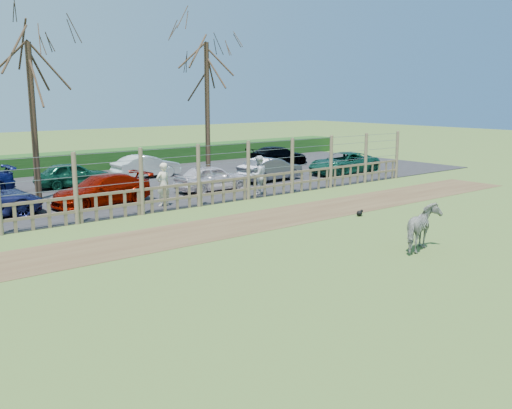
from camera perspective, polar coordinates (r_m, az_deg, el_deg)
ground at (r=15.20m, az=2.98°, el=-5.93°), size 120.00×120.00×0.00m
dirt_strip at (r=18.68m, az=-6.25°, el=-2.75°), size 34.00×2.80×0.01m
asphalt at (r=27.48m, az=-17.56°, el=1.26°), size 44.00×13.00×0.04m
hedge at (r=33.98m, az=-21.94°, el=3.65°), size 46.00×2.00×1.10m
fence at (r=21.49m, az=-11.33°, el=1.09°), size 30.16×0.16×2.50m
tree_mid at (r=25.53m, az=-21.62°, el=11.24°), size 4.80×4.80×6.83m
tree_right at (r=29.94m, az=-4.94°, el=12.52°), size 4.80×4.80×7.35m
zebra at (r=16.92m, az=16.36°, el=-2.29°), size 1.72×1.22×1.33m
visitor_a at (r=22.87m, az=-9.27°, el=2.00°), size 0.68×0.50×1.72m
visitor_b at (r=25.16m, az=0.25°, el=2.95°), size 0.88×0.71×1.72m
crow at (r=21.31m, az=10.32°, el=-0.85°), size 0.29×0.21×0.23m
car_3 at (r=23.72m, az=-15.17°, el=1.43°), size 4.32×2.22×1.20m
car_4 at (r=26.23m, az=-4.46°, el=2.67°), size 3.54×1.47×1.20m
car_5 at (r=29.22m, az=1.45°, el=3.55°), size 3.73×1.56×1.20m
car_6 at (r=32.15m, az=8.76°, el=4.11°), size 4.32×2.00×1.20m
car_10 at (r=28.58m, az=-17.84°, el=2.86°), size 3.61×1.64×1.20m
car_11 at (r=30.97m, az=-10.92°, el=3.78°), size 3.68×1.38×1.20m
car_13 at (r=35.48m, az=2.21°, el=4.86°), size 4.18×1.80×1.20m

